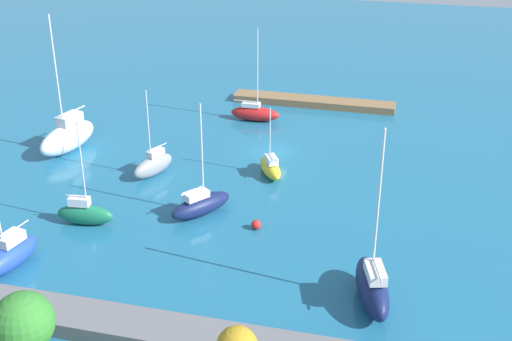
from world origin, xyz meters
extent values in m
plane|color=#1E668C|center=(0.00, 0.00, 0.00)|extent=(160.00, 160.00, 0.00)
cube|color=olive|center=(-1.58, -15.09, 0.44)|extent=(20.04, 2.70, 0.87)
cube|color=slate|center=(0.00, 31.12, 0.56)|extent=(68.40, 3.20, 1.11)
sphere|color=#337F2D|center=(5.99, 37.36, 5.15)|extent=(3.52, 3.52, 3.52)
ellipsoid|color=#141E4C|center=(3.26, 14.61, 0.87)|extent=(5.12, 6.03, 1.75)
cube|color=silver|center=(3.54, 15.00, 2.07)|extent=(2.22, 2.44, 0.63)
cylinder|color=silver|center=(3.08, 14.36, 5.98)|extent=(0.15, 0.15, 8.47)
cylinder|color=silver|center=(3.76, 15.31, 2.53)|extent=(1.46, 1.96, 0.12)
ellipsoid|color=#2347B2|center=(14.78, 26.15, 1.00)|extent=(3.14, 6.09, 1.99)
cube|color=silver|center=(14.69, 25.69, 2.37)|extent=(1.61, 2.29, 0.76)
cylinder|color=silver|center=(14.57, 25.06, 2.90)|extent=(0.65, 2.76, 0.11)
ellipsoid|color=gray|center=(10.26, 8.30, 0.98)|extent=(3.26, 5.19, 1.96)
cube|color=silver|center=(10.10, 7.93, 2.27)|extent=(1.49, 2.00, 0.61)
cylinder|color=silver|center=(10.35, 8.53, 5.40)|extent=(0.12, 0.12, 6.87)
cylinder|color=silver|center=(9.92, 7.49, 2.72)|extent=(0.96, 2.12, 0.10)
ellipsoid|color=red|center=(4.20, -8.28, 0.84)|extent=(5.81, 1.84, 1.68)
cube|color=silver|center=(4.66, -8.27, 1.93)|extent=(2.10, 1.08, 0.51)
cylinder|color=silver|center=(3.91, -8.28, 6.29)|extent=(0.14, 0.14, 9.21)
cylinder|color=silver|center=(5.31, -8.26, 2.34)|extent=(2.81, 0.16, 0.11)
ellipsoid|color=#19724C|center=(12.26, 18.63, 0.90)|extent=(5.03, 1.95, 1.79)
cube|color=silver|center=(12.65, 18.68, 2.16)|extent=(1.85, 1.05, 0.73)
cylinder|color=silver|center=(12.02, 18.61, 5.60)|extent=(0.12, 0.12, 7.62)
cylinder|color=silver|center=(12.89, 18.70, 2.68)|extent=(1.76, 0.28, 0.09)
ellipsoid|color=yellow|center=(-0.85, 5.51, 0.75)|extent=(3.69, 4.88, 1.50)
cube|color=silver|center=(-1.03, 5.84, 1.83)|extent=(1.66, 1.94, 0.67)
cylinder|color=silver|center=(-0.73, 5.31, 4.22)|extent=(0.11, 0.11, 5.45)
cylinder|color=silver|center=(-1.29, 6.31, 2.32)|extent=(1.20, 2.05, 0.09)
ellipsoid|color=white|center=(21.16, 5.05, 1.49)|extent=(4.17, 8.07, 2.97)
cube|color=silver|center=(21.01, 4.45, 3.44)|extent=(2.07, 3.04, 0.94)
cylinder|color=silver|center=(21.25, 5.43, 8.77)|extent=(0.19, 0.19, 11.60)
cylinder|color=silver|center=(20.84, 3.74, 4.06)|extent=(0.96, 3.41, 0.15)
ellipsoid|color=#141E4C|center=(-12.40, 23.86, 1.31)|extent=(3.83, 7.17, 2.61)
cube|color=silver|center=(-12.55, 24.39, 2.98)|extent=(1.84, 2.72, 0.74)
cylinder|color=silver|center=(-12.30, 23.53, 7.91)|extent=(0.17, 0.17, 10.59)
cylinder|color=silver|center=(-12.71, 24.94, 3.50)|extent=(0.94, 2.85, 0.13)
sphere|color=red|center=(-2.03, 15.89, 0.42)|extent=(0.83, 0.83, 0.83)
camera|label=1|loc=(-14.06, 63.58, 29.18)|focal=47.41mm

